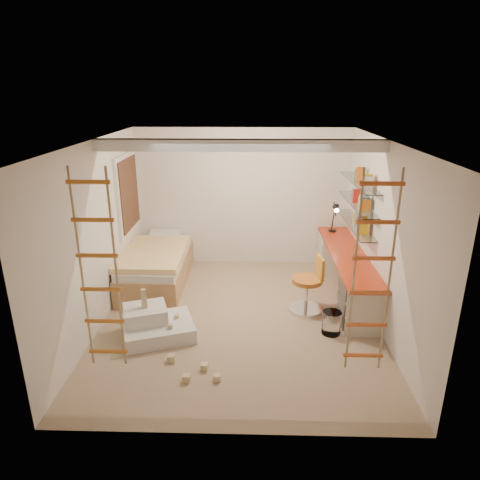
{
  "coord_description": "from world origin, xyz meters",
  "views": [
    {
      "loc": [
        0.16,
        -5.61,
        3.24
      ],
      "look_at": [
        0.0,
        0.3,
        1.15
      ],
      "focal_mm": 32.0,
      "sensor_mm": 36.0,
      "label": 1
    }
  ],
  "objects_px": {
    "play_platform": "(155,325)",
    "bed": "(157,266)",
    "swivel_chair": "(308,291)",
    "desk": "(345,272)"
  },
  "relations": [
    {
      "from": "play_platform",
      "to": "bed",
      "type": "bearing_deg",
      "value": 100.7
    },
    {
      "from": "bed",
      "to": "swivel_chair",
      "type": "bearing_deg",
      "value": -20.14
    },
    {
      "from": "bed",
      "to": "play_platform",
      "type": "relative_size",
      "value": 1.78
    },
    {
      "from": "desk",
      "to": "swivel_chair",
      "type": "xyz_separation_m",
      "value": [
        -0.68,
        -0.56,
        -0.08
      ]
    },
    {
      "from": "play_platform",
      "to": "desk",
      "type": "bearing_deg",
      "value": 24.76
    },
    {
      "from": "bed",
      "to": "desk",
      "type": "bearing_deg",
      "value": -6.49
    },
    {
      "from": "desk",
      "to": "swivel_chair",
      "type": "relative_size",
      "value": 3.16
    },
    {
      "from": "bed",
      "to": "swivel_chair",
      "type": "xyz_separation_m",
      "value": [
        2.52,
        -0.92,
        -0.0
      ]
    },
    {
      "from": "desk",
      "to": "swivel_chair",
      "type": "height_order",
      "value": "swivel_chair"
    },
    {
      "from": "bed",
      "to": "swivel_chair",
      "type": "relative_size",
      "value": 2.25
    }
  ]
}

